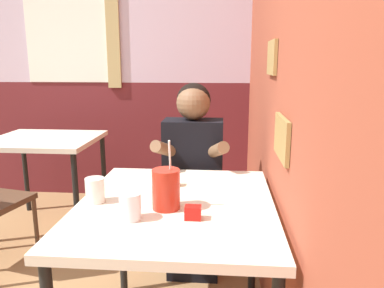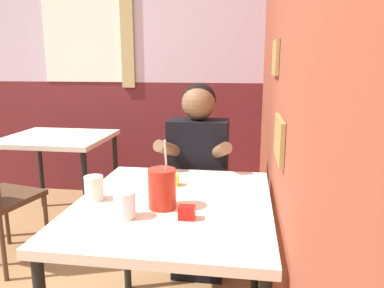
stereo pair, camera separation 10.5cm
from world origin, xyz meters
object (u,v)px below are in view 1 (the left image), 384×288
cocktail_pitcher (166,189)px  person_seated (193,180)px  main_table (176,217)px  background_table (45,149)px

cocktail_pitcher → person_seated: bearing=86.1°
main_table → person_seated: person_seated is taller
cocktail_pitcher → main_table: bearing=67.7°
background_table → cocktail_pitcher: 1.75m
main_table → cocktail_pitcher: 0.17m
main_table → background_table: bearing=133.3°
main_table → cocktail_pitcher: size_ratio=3.40×
background_table → person_seated: size_ratio=0.66×
background_table → main_table: bearing=-46.7°
main_table → background_table: 1.70m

